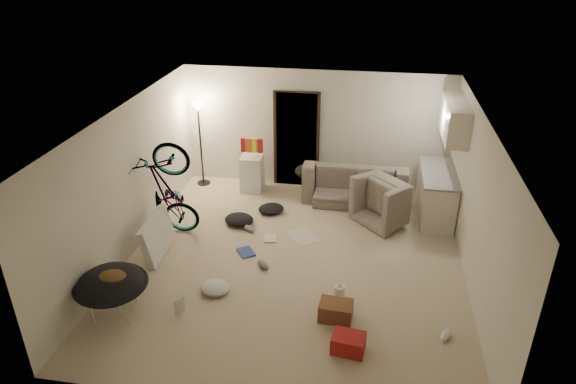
% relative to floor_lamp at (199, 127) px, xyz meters
% --- Properties ---
extents(floor, '(5.50, 6.00, 0.02)m').
position_rel_floor_lamp_xyz_m(floor, '(2.40, -2.65, -1.32)').
color(floor, beige).
rests_on(floor, ground).
extents(ceiling, '(5.50, 6.00, 0.02)m').
position_rel_floor_lamp_xyz_m(ceiling, '(2.40, -2.65, 1.20)').
color(ceiling, white).
rests_on(ceiling, wall_back).
extents(wall_back, '(5.50, 0.02, 2.50)m').
position_rel_floor_lamp_xyz_m(wall_back, '(2.40, 0.36, -0.06)').
color(wall_back, silver).
rests_on(wall_back, floor).
extents(wall_front, '(5.50, 0.02, 2.50)m').
position_rel_floor_lamp_xyz_m(wall_front, '(2.40, -5.66, -0.06)').
color(wall_front, silver).
rests_on(wall_front, floor).
extents(wall_left, '(0.02, 6.00, 2.50)m').
position_rel_floor_lamp_xyz_m(wall_left, '(-0.36, -2.65, -0.06)').
color(wall_left, silver).
rests_on(wall_left, floor).
extents(wall_right, '(0.02, 6.00, 2.50)m').
position_rel_floor_lamp_xyz_m(wall_right, '(5.16, -2.65, -0.06)').
color(wall_right, silver).
rests_on(wall_right, floor).
extents(doorway, '(0.85, 0.10, 2.04)m').
position_rel_floor_lamp_xyz_m(doorway, '(2.00, 0.32, -0.29)').
color(doorway, black).
rests_on(doorway, floor).
extents(door_trim, '(0.97, 0.04, 2.10)m').
position_rel_floor_lamp_xyz_m(door_trim, '(2.00, 0.29, -0.29)').
color(door_trim, '#302110').
rests_on(door_trim, floor).
extents(floor_lamp, '(0.28, 0.28, 1.81)m').
position_rel_floor_lamp_xyz_m(floor_lamp, '(0.00, 0.00, 0.00)').
color(floor_lamp, black).
rests_on(floor_lamp, floor).
extents(kitchen_counter, '(0.60, 1.50, 0.88)m').
position_rel_floor_lamp_xyz_m(kitchen_counter, '(4.83, -0.65, -0.87)').
color(kitchen_counter, beige).
rests_on(kitchen_counter, floor).
extents(counter_top, '(0.64, 1.54, 0.04)m').
position_rel_floor_lamp_xyz_m(counter_top, '(4.83, -0.65, -0.41)').
color(counter_top, gray).
rests_on(counter_top, kitchen_counter).
extents(kitchen_uppers, '(0.38, 1.40, 0.65)m').
position_rel_floor_lamp_xyz_m(kitchen_uppers, '(4.96, -0.65, 0.64)').
color(kitchen_uppers, beige).
rests_on(kitchen_uppers, wall_right).
extents(sofa, '(2.07, 0.82, 0.60)m').
position_rel_floor_lamp_xyz_m(sofa, '(3.28, -0.20, -1.01)').
color(sofa, '#343B35').
rests_on(sofa, floor).
extents(armchair, '(1.33, 1.33, 0.65)m').
position_rel_floor_lamp_xyz_m(armchair, '(4.02, -0.92, -0.98)').
color(armchair, '#343B35').
rests_on(armchair, floor).
extents(bicycle, '(1.92, 0.90, 1.09)m').
position_rel_floor_lamp_xyz_m(bicycle, '(0.10, -2.15, -0.81)').
color(bicycle, black).
rests_on(bicycle, floor).
extents(book_asset, '(0.29, 0.28, 0.02)m').
position_rel_floor_lamp_xyz_m(book_asset, '(0.93, -4.25, -1.30)').
color(book_asset, maroon).
rests_on(book_asset, floor).
extents(mini_fridge, '(0.45, 0.45, 0.76)m').
position_rel_floor_lamp_xyz_m(mini_fridge, '(1.12, -0.10, -0.93)').
color(mini_fridge, white).
rests_on(mini_fridge, floor).
extents(snack_box_0, '(0.11, 0.09, 0.30)m').
position_rel_floor_lamp_xyz_m(snack_box_0, '(0.95, -0.10, -0.31)').
color(snack_box_0, maroon).
rests_on(snack_box_0, mini_fridge).
extents(snack_box_1, '(0.11, 0.08, 0.30)m').
position_rel_floor_lamp_xyz_m(snack_box_1, '(1.07, -0.10, -0.31)').
color(snack_box_1, '#DC5D1B').
rests_on(snack_box_1, mini_fridge).
extents(snack_box_2, '(0.11, 0.08, 0.30)m').
position_rel_floor_lamp_xyz_m(snack_box_2, '(1.19, -0.10, -0.31)').
color(snack_box_2, yellow).
rests_on(snack_box_2, mini_fridge).
extents(snack_box_3, '(0.10, 0.07, 0.30)m').
position_rel_floor_lamp_xyz_m(snack_box_3, '(1.31, -0.10, -0.31)').
color(snack_box_3, maroon).
rests_on(snack_box_3, mini_fridge).
extents(saucer_chair, '(1.02, 1.02, 0.73)m').
position_rel_floor_lamp_xyz_m(saucer_chair, '(0.10, -4.38, -0.88)').
color(saucer_chair, silver).
rests_on(saucer_chair, floor).
extents(hoodie, '(0.53, 0.46, 0.22)m').
position_rel_floor_lamp_xyz_m(hoodie, '(0.15, -4.41, -0.67)').
color(hoodie, '#523C1C').
rests_on(hoodie, saucer_chair).
extents(sofa_drape, '(0.60, 0.52, 0.28)m').
position_rel_floor_lamp_xyz_m(sofa_drape, '(2.33, -0.20, -0.77)').
color(sofa_drape, black).
rests_on(sofa_drape, sofa).
extents(tv_box, '(0.29, 1.03, 0.69)m').
position_rel_floor_lamp_xyz_m(tv_box, '(0.10, -2.78, -0.97)').
color(tv_box, silver).
rests_on(tv_box, floor).
extents(drink_case_a, '(0.48, 0.36, 0.26)m').
position_rel_floor_lamp_xyz_m(drink_case_a, '(3.20, -3.95, -1.18)').
color(drink_case_a, brown).
rests_on(drink_case_a, floor).
extents(drink_case_b, '(0.46, 0.36, 0.24)m').
position_rel_floor_lamp_xyz_m(drink_case_b, '(3.42, -4.56, -1.18)').
color(drink_case_b, maroon).
rests_on(drink_case_b, floor).
extents(juicer, '(0.16, 0.16, 0.23)m').
position_rel_floor_lamp_xyz_m(juicer, '(3.22, -3.42, -1.21)').
color(juicer, white).
rests_on(juicer, floor).
extents(newspaper, '(0.69, 0.71, 0.01)m').
position_rel_floor_lamp_xyz_m(newspaper, '(2.44, -1.86, -1.30)').
color(newspaper, beige).
rests_on(newspaper, floor).
extents(book_blue, '(0.38, 0.40, 0.03)m').
position_rel_floor_lamp_xyz_m(book_blue, '(1.56, -2.53, -1.29)').
color(book_blue, '#294196').
rests_on(book_blue, floor).
extents(book_white, '(0.25, 0.31, 0.03)m').
position_rel_floor_lamp_xyz_m(book_white, '(1.88, -2.02, -1.29)').
color(book_white, silver).
rests_on(book_white, floor).
extents(shoe_1, '(0.30, 0.25, 0.10)m').
position_rel_floor_lamp_xyz_m(shoe_1, '(1.44, -1.81, -1.25)').
color(shoe_1, slate).
rests_on(shoe_1, floor).
extents(shoe_3, '(0.28, 0.28, 0.11)m').
position_rel_floor_lamp_xyz_m(shoe_3, '(1.94, -2.90, -1.25)').
color(shoe_3, slate).
rests_on(shoe_3, floor).
extents(shoe_4, '(0.22, 0.30, 0.10)m').
position_rel_floor_lamp_xyz_m(shoe_4, '(4.70, -4.10, -1.26)').
color(shoe_4, white).
rests_on(shoe_4, floor).
extents(clothes_lump_a, '(0.65, 0.60, 0.18)m').
position_rel_floor_lamp_xyz_m(clothes_lump_a, '(1.20, -1.58, -1.22)').
color(clothes_lump_a, black).
rests_on(clothes_lump_a, floor).
extents(clothes_lump_b, '(0.65, 0.62, 0.15)m').
position_rel_floor_lamp_xyz_m(clothes_lump_b, '(1.71, -1.05, -1.23)').
color(clothes_lump_b, black).
rests_on(clothes_lump_b, floor).
extents(clothes_lump_c, '(0.57, 0.52, 0.15)m').
position_rel_floor_lamp_xyz_m(clothes_lump_c, '(1.34, -3.64, -1.23)').
color(clothes_lump_c, silver).
rests_on(clothes_lump_c, floor).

